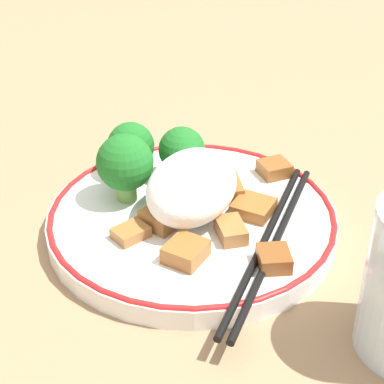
% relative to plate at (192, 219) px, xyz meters
% --- Properties ---
extents(ground_plane, '(3.00, 3.00, 0.00)m').
position_rel_plate_xyz_m(ground_plane, '(0.00, 0.00, -0.01)').
color(ground_plane, '#9E7A56').
extents(plate, '(0.23, 0.23, 0.02)m').
position_rel_plate_xyz_m(plate, '(0.00, 0.00, 0.00)').
color(plate, white).
rests_on(plate, ground_plane).
extents(rice_mound, '(0.09, 0.07, 0.05)m').
position_rel_plate_xyz_m(rice_mound, '(0.00, 0.00, 0.03)').
color(rice_mound, white).
rests_on(rice_mound, plate).
extents(broccoli_back_left, '(0.04, 0.04, 0.05)m').
position_rel_plate_xyz_m(broccoli_back_left, '(-0.05, -0.03, 0.03)').
color(broccoli_back_left, '#72AD4C').
rests_on(broccoli_back_left, plate).
extents(broccoli_back_center, '(0.04, 0.04, 0.05)m').
position_rel_plate_xyz_m(broccoli_back_center, '(-0.04, -0.07, 0.03)').
color(broccoli_back_center, '#72AD4C').
rests_on(broccoli_back_center, plate).
extents(broccoli_back_right, '(0.05, 0.05, 0.06)m').
position_rel_plate_xyz_m(broccoli_back_right, '(0.00, -0.06, 0.04)').
color(broccoli_back_right, '#72AD4C').
rests_on(broccoli_back_right, plate).
extents(meat_near_front, '(0.04, 0.04, 0.01)m').
position_rel_plate_xyz_m(meat_near_front, '(-0.04, 0.02, 0.01)').
color(meat_near_front, '#995B28').
rests_on(meat_near_front, plate).
extents(meat_near_left, '(0.03, 0.03, 0.01)m').
position_rel_plate_xyz_m(meat_near_left, '(-0.08, 0.05, 0.01)').
color(meat_near_left, brown).
rests_on(meat_near_left, plate).
extents(meat_near_right, '(0.03, 0.03, 0.01)m').
position_rel_plate_xyz_m(meat_near_right, '(-0.02, 0.05, 0.01)').
color(meat_near_right, '#995B28').
rests_on(meat_near_right, plate).
extents(meat_near_back, '(0.03, 0.03, 0.01)m').
position_rel_plate_xyz_m(meat_near_back, '(0.04, 0.08, 0.01)').
color(meat_near_back, brown).
rests_on(meat_near_back, plate).
extents(meat_on_rice_edge, '(0.04, 0.03, 0.01)m').
position_rel_plate_xyz_m(meat_on_rice_edge, '(0.02, 0.04, 0.01)').
color(meat_on_rice_edge, '#9E6633').
rests_on(meat_on_rice_edge, plate).
extents(meat_mid_left, '(0.03, 0.03, 0.01)m').
position_rel_plate_xyz_m(meat_mid_left, '(0.05, -0.03, 0.01)').
color(meat_mid_left, '#9E6633').
rests_on(meat_mid_left, plate).
extents(meat_mid_right, '(0.03, 0.03, 0.01)m').
position_rel_plate_xyz_m(meat_mid_right, '(0.06, 0.02, 0.01)').
color(meat_mid_right, '#995B28').
rests_on(meat_mid_right, plate).
extents(meat_far_scatter, '(0.03, 0.03, 0.01)m').
position_rel_plate_xyz_m(meat_far_scatter, '(0.03, -0.02, 0.01)').
color(meat_far_scatter, '#9E6633').
rests_on(meat_far_scatter, plate).
extents(chopsticks, '(0.22, 0.02, 0.01)m').
position_rel_plate_xyz_m(chopsticks, '(0.02, 0.07, 0.01)').
color(chopsticks, black).
rests_on(chopsticks, plate).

